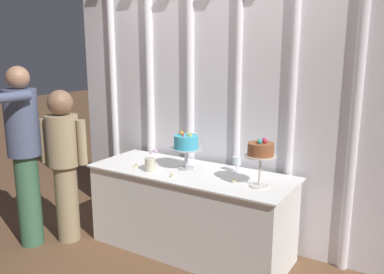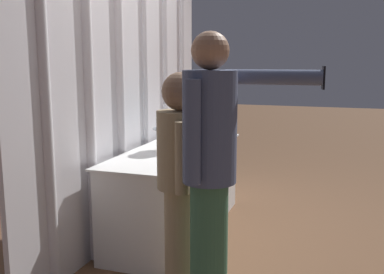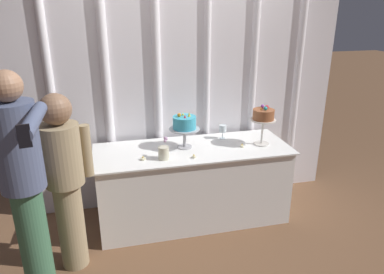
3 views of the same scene
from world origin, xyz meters
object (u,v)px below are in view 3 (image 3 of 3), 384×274
cake_table (193,184)px  cake_display_nearright (263,117)px  tealight_near_left (194,157)px  flower_vase (164,152)px  tealight_far_left (143,159)px  wine_glass (223,129)px  guest_man_dark_suit (23,179)px  guest_man_pink_jacket (65,176)px  tealight_near_right (242,146)px  cake_display_nearleft (184,124)px

cake_table → cake_display_nearright: bearing=-4.6°
cake_table → tealight_near_left: (-0.04, -0.22, 0.40)m
flower_vase → tealight_far_left: size_ratio=4.05×
cake_display_nearright → flower_vase: size_ratio=2.02×
wine_glass → guest_man_dark_suit: guest_man_dark_suit is taller
wine_glass → tealight_far_left: 0.94m
cake_display_nearright → guest_man_pink_jacket: 1.88m
cake_display_nearright → tealight_near_left: 0.80m
wine_glass → tealight_far_left: size_ratio=2.95×
tealight_near_left → cake_display_nearright: bearing=12.9°
cake_display_nearright → tealight_near_left: (-0.73, -0.17, -0.28)m
flower_vase → tealight_near_right: 0.79m
guest_man_pink_jacket → guest_man_dark_suit: (-0.23, -0.26, 0.13)m
cake_display_nearright → flower_vase: (-1.00, -0.12, -0.22)m
cake_display_nearleft → cake_display_nearright: size_ratio=0.88×
tealight_far_left → cake_display_nearleft: bearing=25.4°
cake_display_nearleft → guest_man_dark_suit: size_ratio=0.21×
cake_display_nearright → tealight_far_left: 1.22m
tealight_near_left → guest_man_dark_suit: (-1.33, -0.49, 0.18)m
guest_man_pink_jacket → tealight_near_right: bearing=12.9°
guest_man_pink_jacket → guest_man_dark_suit: size_ratio=0.87×
cake_table → tealight_far_left: size_ratio=38.81×
flower_vase → tealight_far_left: 0.19m
tealight_far_left → tealight_near_right: (0.97, 0.07, 0.00)m
tealight_near_left → wine_glass: bearing=45.6°
cake_display_nearleft → tealight_far_left: cake_display_nearleft is taller
tealight_near_left → guest_man_dark_suit: bearing=-159.8°
wine_glass → guest_man_dark_suit: (-1.74, -0.91, 0.09)m
cake_display_nearleft → guest_man_dark_suit: 1.51m
tealight_far_left → guest_man_dark_suit: guest_man_dark_suit is taller
cake_table → cake_display_nearleft: (-0.07, 0.05, 0.62)m
cake_display_nearleft → guest_man_pink_jacket: size_ratio=0.24×
tealight_near_right → tealight_far_left: bearing=-175.7°
tealight_far_left → tealight_near_left: (0.45, -0.07, 0.00)m
cake_table → guest_man_dark_suit: size_ratio=1.11×
tealight_near_right → guest_man_dark_suit: size_ratio=0.02×
cake_table → wine_glass: 0.64m
cake_table → cake_display_nearleft: 0.63m
cake_display_nearright → tealight_near_right: (-0.22, -0.03, -0.28)m
wine_glass → guest_man_dark_suit: 1.96m
tealight_near_left → cake_table: bearing=78.8°
flower_vase → tealight_near_left: 0.28m
cake_display_nearright → guest_man_pink_jacket: size_ratio=0.27×
cake_table → wine_glass: size_ratio=13.16×
guest_man_dark_suit → tealight_near_left: bearing=20.2°
cake_table → flower_vase: (-0.31, -0.18, 0.45)m
cake_table → cake_display_nearleft: cake_display_nearleft is taller
wine_glass → tealight_near_left: bearing=-134.4°
cake_display_nearleft → cake_table: bearing=-32.8°
flower_vase → guest_man_dark_suit: bearing=-153.3°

